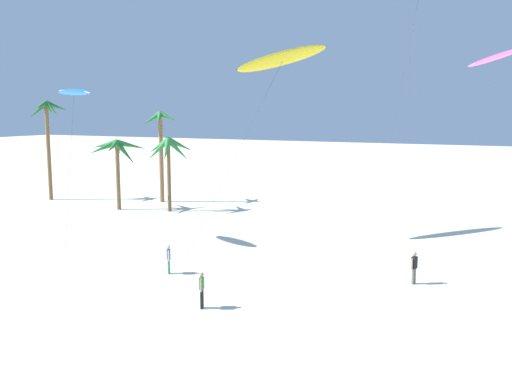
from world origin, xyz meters
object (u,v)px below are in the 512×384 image
Objects in this scene: palm_tree_2 at (169,151)px; palm_tree_3 at (116,151)px; flying_kite_3 at (284,58)px; person_near_right at (414,266)px; palm_tree_1 at (161,131)px; person_near_left at (202,289)px; flying_kite_0 at (74,92)px; flying_kite_2 at (497,57)px; palm_tree_0 at (47,119)px; person_far_watcher at (169,258)px.

palm_tree_3 is at bearing -162.38° from palm_tree_2.
flying_kite_3 reaches higher than person_near_right.
palm_tree_1 reaches higher than person_near_left.
palm_tree_1 is 31.74m from person_near_right.
palm_tree_1 is at bearing 128.99° from person_near_left.
flying_kite_0 is (6.32, -11.28, 4.74)m from palm_tree_3.
flying_kite_2 is at bearing 44.60° from palm_tree_2.
person_far_watcher is at bearing -32.06° from palm_tree_0.
palm_tree_1 is 5.53× the size of person_far_watcher.
palm_tree_3 reaches higher than person_far_watcher.
flying_kite_0 is 13.42m from person_far_watcher.
palm_tree_3 is (-4.58, -1.45, -0.11)m from palm_tree_2.
palm_tree_1 is at bearing 149.67° from person_near_right.
flying_kite_2 is (38.96, 24.25, 6.38)m from palm_tree_0.
palm_tree_3 is at bearing 170.13° from flying_kite_3.
flying_kite_2 reaches higher than person_far_watcher.
palm_tree_2 reaches higher than palm_tree_3.
palm_tree_1 reaches higher than palm_tree_2.
flying_kite_3 reaches higher than palm_tree_3.
person_near_left is (2.72, -15.23, -11.42)m from flying_kite_3.
palm_tree_1 is 17.68m from flying_kite_0.
palm_tree_0 reaches higher than person_near_left.
palm_tree_3 is at bearing 159.55° from person_near_right.
palm_tree_2 is 15.28m from flying_kite_3.
flying_kite_0 reaches higher than palm_tree_0.
person_near_left is at bearing -79.87° from flying_kite_3.
palm_tree_2 is (3.54, -3.86, -1.57)m from palm_tree_1.
palm_tree_3 is at bearing -138.61° from flying_kite_2.
palm_tree_0 is 40.18m from person_near_right.
person_far_watcher is at bearing -161.77° from person_near_right.
flying_kite_3 is at bearing 144.96° from person_near_right.
palm_tree_0 is 1.49× the size of palm_tree_2.
person_far_watcher is at bearing -55.13° from palm_tree_2.
flying_kite_3 is at bearing -9.39° from palm_tree_0.
flying_kite_2 reaches higher than palm_tree_0.
flying_kite_2 is at bearing 71.41° from person_far_watcher.
flying_kite_2 is (24.61, 24.26, 9.03)m from palm_tree_2.
palm_tree_0 is at bearing 147.94° from person_far_watcher.
palm_tree_0 is at bearing -148.10° from flying_kite_2.
flying_kite_2 is at bearing 31.90° from palm_tree_0.
person_near_right is (21.63, 0.86, -9.04)m from flying_kite_0.
person_far_watcher is (25.44, -15.94, -7.11)m from palm_tree_0.
palm_tree_0 is 14.59m from palm_tree_2.
flying_kite_3 is at bearing -9.87° from palm_tree_3.
person_near_right is (7.82, 7.83, -0.00)m from person_near_left.
person_far_watcher is (-12.28, -4.04, -0.04)m from person_near_right.
person_far_watcher is (-4.45, 3.79, -0.04)m from person_near_left.
flying_kite_3 is 17.21m from person_near_right.
flying_kite_0 is 6.52× the size of person_far_watcher.
person_far_watcher is at bearing -53.52° from palm_tree_1.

